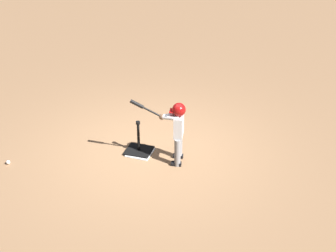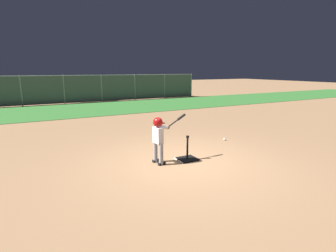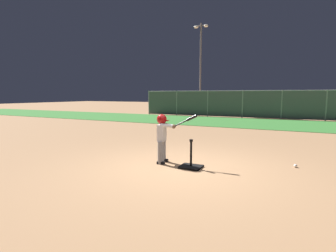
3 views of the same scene
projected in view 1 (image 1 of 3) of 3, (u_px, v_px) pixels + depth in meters
ground_plane at (149, 149)px, 8.72m from camera, size 90.00×90.00×0.00m
home_plate at (140, 152)px, 8.60m from camera, size 0.46×0.46×0.02m
batting_tee at (139, 148)px, 8.60m from camera, size 0.47×0.42×0.64m
batter_child at (177, 125)px, 8.01m from camera, size 0.96×0.37×1.17m
baseball at (8, 162)px, 8.27m from camera, size 0.07×0.07×0.07m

